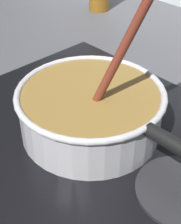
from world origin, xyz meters
The scene contains 4 objects.
ground centered at (0.00, 0.00, -0.02)m, with size 2.40×1.60×0.04m, color #4C4C51.
hob_plate centered at (0.07, 0.10, 0.01)m, with size 0.56×0.48×0.01m, color black.
burner_ring centered at (0.07, 0.10, 0.02)m, with size 0.18×0.18×0.01m, color #592D0C.
cooking_pan centered at (0.07, 0.10, 0.06)m, with size 0.37×0.26×0.34m.
Camera 1 is at (0.41, -0.22, 0.41)m, focal length 54.31 mm.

